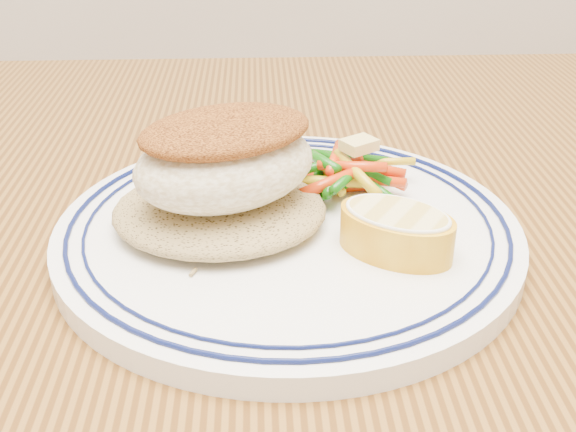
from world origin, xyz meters
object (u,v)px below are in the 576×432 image
(dining_table, at_px, (223,378))
(fish_fillet, at_px, (225,157))
(plate, at_px, (288,230))
(vegetable_pile, at_px, (345,172))
(rice_pilaf, at_px, (220,206))
(lemon_wedge, at_px, (396,230))

(dining_table, xyz_separation_m, fish_fillet, (0.01, 0.01, 0.16))
(dining_table, xyz_separation_m, plate, (0.05, 0.02, 0.11))
(fish_fillet, bearing_deg, plate, 6.03)
(plate, xyz_separation_m, vegetable_pile, (0.04, 0.05, 0.02))
(rice_pilaf, height_order, fish_fillet, fish_fillet)
(dining_table, height_order, lemon_wedge, lemon_wedge)
(plate, distance_m, fish_fillet, 0.07)
(lemon_wedge, bearing_deg, rice_pilaf, 159.61)
(fish_fillet, bearing_deg, rice_pilaf, 137.00)
(lemon_wedge, bearing_deg, vegetable_pile, 103.91)
(dining_table, distance_m, vegetable_pile, 0.17)
(rice_pilaf, distance_m, fish_fillet, 0.04)
(fish_fillet, height_order, lemon_wedge, fish_fillet)
(dining_table, relative_size, vegetable_pile, 15.20)
(dining_table, height_order, fish_fillet, fish_fillet)
(lemon_wedge, bearing_deg, plate, 148.32)
(plate, distance_m, lemon_wedge, 0.08)
(fish_fillet, bearing_deg, vegetable_pile, 32.20)
(dining_table, distance_m, lemon_wedge, 0.17)
(fish_fillet, distance_m, lemon_wedge, 0.11)
(plate, bearing_deg, vegetable_pile, 48.07)
(rice_pilaf, xyz_separation_m, lemon_wedge, (0.11, -0.04, 0.00))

